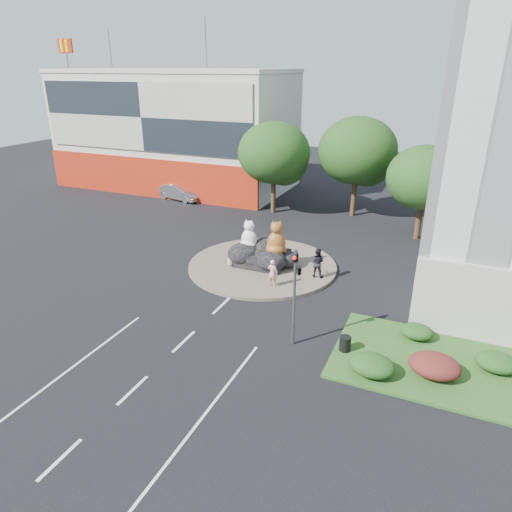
{
  "coord_description": "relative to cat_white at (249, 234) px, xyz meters",
  "views": [
    {
      "loc": [
        11.0,
        -16.14,
        12.59
      ],
      "look_at": [
        0.77,
        7.17,
        2.0
      ],
      "focal_mm": 32.0,
      "sensor_mm": 36.0,
      "label": 1
    }
  ],
  "objects": [
    {
      "name": "kitten_white",
      "position": [
        2.39,
        -0.74,
        -1.54
      ],
      "size": [
        0.56,
        0.51,
        0.8
      ],
      "primitive_type": null,
      "rotation": [
        0.0,
        0.0,
        0.22
      ],
      "color": "white",
      "rests_on": "roundabout_island"
    },
    {
      "name": "pedestrian_pink",
      "position": [
        2.91,
        -3.01,
        -1.08
      ],
      "size": [
        0.65,
        0.45,
        1.72
      ],
      "primitive_type": "imported",
      "rotation": [
        0.0,
        0.0,
        3.2
      ],
      "color": "pink",
      "rests_on": "roundabout_island"
    },
    {
      "name": "tree_mid",
      "position": [
        4.14,
        13.86,
        3.42
      ],
      "size": [
        6.84,
        6.84,
        8.76
      ],
      "color": "#382314",
      "rests_on": "ground"
    },
    {
      "name": "cat_tabby",
      "position": [
        2.04,
        -0.17,
        0.13
      ],
      "size": [
        1.74,
        1.62,
        2.34
      ],
      "primitive_type": null,
      "rotation": [
        0.0,
        0.0,
        0.35
      ],
      "color": "#A76E22",
      "rests_on": "rock_plinth"
    },
    {
      "name": "hedge_mid_green",
      "position": [
        15.07,
        -6.7,
        -1.61
      ],
      "size": [
        1.8,
        1.44,
        0.81
      ],
      "primitive_type": "ellipsoid",
      "color": "#183912",
      "rests_on": "grass_verge"
    },
    {
      "name": "kitten_calico",
      "position": [
        -0.81,
        -1.25,
        -1.5
      ],
      "size": [
        0.55,
        0.49,
        0.87
      ],
      "primitive_type": null,
      "rotation": [
        0.0,
        0.0,
        -0.08
      ],
      "color": "silver",
      "rests_on": "roundabout_island"
    },
    {
      "name": "litter_bin",
      "position": [
        8.57,
        -7.88,
        -1.65
      ],
      "size": [
        0.61,
        0.61,
        0.73
      ],
      "primitive_type": "cylinder",
      "rotation": [
        0.0,
        0.0,
        -0.11
      ],
      "color": "black",
      "rests_on": "grass_verge"
    },
    {
      "name": "parked_car",
      "position": [
        -13.27,
        12.06,
        -1.32
      ],
      "size": [
        5.18,
        2.58,
        1.63
      ],
      "primitive_type": "imported",
      "rotation": [
        0.0,
        0.0,
        1.39
      ],
      "color": "#94979A",
      "rests_on": "ground"
    },
    {
      "name": "rock_plinth",
      "position": [
        1.07,
        -0.2,
        -1.49
      ],
      "size": [
        3.2,
        2.6,
        0.9
      ],
      "primitive_type": null,
      "color": "black",
      "rests_on": "roundabout_island"
    },
    {
      "name": "cat_white",
      "position": [
        0.0,
        0.0,
        0.0
      ],
      "size": [
        1.27,
        1.11,
        2.08
      ],
      "primitive_type": null,
      "rotation": [
        0.0,
        0.0,
        -0.02
      ],
      "color": "white",
      "rests_on": "rock_plinth"
    },
    {
      "name": "grass_verge",
      "position": [
        13.07,
        -7.2,
        -2.08
      ],
      "size": [
        10.0,
        6.0,
        0.12
      ],
      "primitive_type": "cube",
      "color": "#234C19",
      "rests_on": "ground"
    },
    {
      "name": "traffic_light",
      "position": [
        6.17,
        -8.2,
        1.48
      ],
      "size": [
        0.44,
        1.24,
        5.0
      ],
      "color": "#595B60",
      "rests_on": "ground"
    },
    {
      "name": "ground",
      "position": [
        1.07,
        -10.2,
        -2.14
      ],
      "size": [
        120.0,
        120.0,
        0.0
      ],
      "primitive_type": "plane",
      "color": "black",
      "rests_on": "ground"
    },
    {
      "name": "tree_right",
      "position": [
        10.14,
        9.86,
        2.49
      ],
      "size": [
        5.7,
        5.7,
        7.3
      ],
      "color": "#382314",
      "rests_on": "ground"
    },
    {
      "name": "roundabout_island",
      "position": [
        1.07,
        -0.2,
        -2.04
      ],
      "size": [
        10.0,
        10.0,
        0.2
      ],
      "primitive_type": "cylinder",
      "color": "brown",
      "rests_on": "ground"
    },
    {
      "name": "street_lamp",
      "position": [
        13.89,
        -2.2,
        2.42
      ],
      "size": [
        2.34,
        0.22,
        8.06
      ],
      "color": "#595B60",
      "rests_on": "ground"
    },
    {
      "name": "hedge_back_green",
      "position": [
        11.57,
        -5.4,
        -1.66
      ],
      "size": [
        1.6,
        1.28,
        0.72
      ],
      "primitive_type": "ellipsoid",
      "color": "#183912",
      "rests_on": "grass_verge"
    },
    {
      "name": "hedge_red",
      "position": [
        12.57,
        -8.2,
        -1.52
      ],
      "size": [
        2.2,
        1.76,
        0.99
      ],
      "primitive_type": "ellipsoid",
      "color": "#471316",
      "rests_on": "grass_verge"
    },
    {
      "name": "pedestrian_dark",
      "position": [
        5.0,
        -0.64,
        -0.97
      ],
      "size": [
        0.98,
        0.79,
        1.94
      ],
      "primitive_type": "imported",
      "rotation": [
        0.0,
        0.0,
        3.2
      ],
      "color": "black",
      "rests_on": "roundabout_island"
    },
    {
      "name": "hedge_near_green",
      "position": [
        10.07,
        -9.2,
        -1.57
      ],
      "size": [
        2.0,
        1.6,
        0.9
      ],
      "primitive_type": "ellipsoid",
      "color": "#183912",
      "rests_on": "grass_verge"
    },
    {
      "name": "tree_left",
      "position": [
        -2.86,
        11.86,
        3.11
      ],
      "size": [
        6.46,
        6.46,
        8.27
      ],
      "color": "#382314",
      "rests_on": "ground"
    },
    {
      "name": "shophouse_block",
      "position": [
        -16.93,
        17.71,
        4.05
      ],
      "size": [
        25.2,
        12.3,
        17.4
      ],
      "color": "beige",
      "rests_on": "ground"
    }
  ]
}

